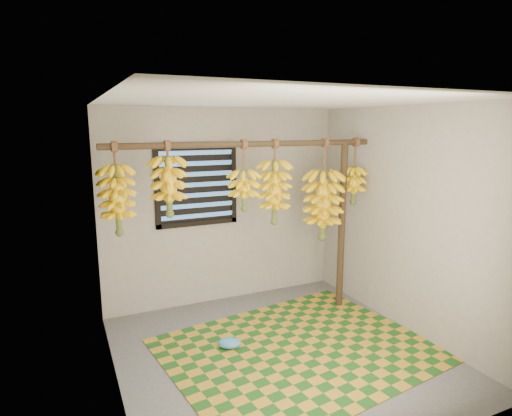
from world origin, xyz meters
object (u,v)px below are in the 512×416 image
plastic_bag (229,343)px  banana_bunch_c (244,190)px  banana_bunch_e (323,205)px  woven_mat (300,349)px  support_post (342,227)px  banana_bunch_a (117,200)px  banana_bunch_f (354,185)px  banana_bunch_b (169,186)px  banana_bunch_d (274,192)px

plastic_bag → banana_bunch_c: banana_bunch_c is taller
banana_bunch_c → banana_bunch_e: bearing=-0.0°
woven_mat → plastic_bag: bearing=153.5°
banana_bunch_c → support_post: bearing=0.0°
support_post → banana_bunch_a: 2.60m
banana_bunch_a → banana_bunch_f: size_ratio=1.12×
banana_bunch_a → banana_bunch_b: size_ratio=1.19×
banana_bunch_b → banana_bunch_d: size_ratio=0.80×
woven_mat → banana_bunch_e: (0.71, 0.73, 1.28)m
banana_bunch_b → banana_bunch_e: bearing=-0.0°
woven_mat → banana_bunch_f: 2.01m
support_post → banana_bunch_d: (-0.91, 0.00, 0.48)m
support_post → banana_bunch_d: bearing=180.0°
woven_mat → banana_bunch_c: size_ratio=3.40×
plastic_bag → banana_bunch_e: banana_bunch_e is taller
banana_bunch_d → banana_bunch_e: same height
banana_bunch_c → woven_mat: bearing=-68.8°
woven_mat → banana_bunch_d: (0.08, 0.73, 1.47)m
banana_bunch_b → banana_bunch_a: bearing=180.0°
banana_bunch_a → banana_bunch_b: 0.49m
banana_bunch_d → banana_bunch_f: (1.06, 0.00, 0.02)m
banana_bunch_b → woven_mat: bearing=-34.0°
woven_mat → banana_bunch_f: (1.14, 0.73, 1.49)m
banana_bunch_d → banana_bunch_c: bearing=180.0°
banana_bunch_b → banana_bunch_f: (2.22, 0.00, -0.11)m
banana_bunch_a → banana_bunch_c: 1.28m
plastic_bag → banana_bunch_a: (-0.94, 0.41, 1.45)m
banana_bunch_c → banana_bunch_e: 1.02m
banana_bunch_b → banana_bunch_f: size_ratio=0.94×
banana_bunch_b → banana_bunch_d: bearing=0.0°
banana_bunch_a → support_post: bearing=0.0°
banana_bunch_a → woven_mat: bearing=-25.0°
banana_bunch_b → banana_bunch_c: (0.80, 0.00, -0.08)m
banana_bunch_e → banana_bunch_f: (0.43, 0.00, 0.21)m
plastic_bag → banana_bunch_d: (0.70, 0.41, 1.42)m
support_post → banana_bunch_a: size_ratio=2.29×
plastic_bag → banana_bunch_e: size_ratio=0.20×
banana_bunch_a → banana_bunch_d: same height
banana_bunch_c → banana_bunch_e: same height
banana_bunch_f → woven_mat: bearing=-147.5°
banana_bunch_a → banana_bunch_e: 2.29m
banana_bunch_a → banana_bunch_e: same height
banana_bunch_d → plastic_bag: bearing=-149.5°
plastic_bag → banana_bunch_e: bearing=17.2°
support_post → woven_mat: size_ratio=0.79×
banana_bunch_e → plastic_bag: bearing=-162.8°
support_post → plastic_bag: (-1.61, -0.41, -0.94)m
support_post → banana_bunch_e: (-0.28, -0.00, 0.28)m
plastic_bag → woven_mat: bearing=-26.5°
plastic_bag → banana_bunch_e: (1.34, 0.41, 1.23)m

